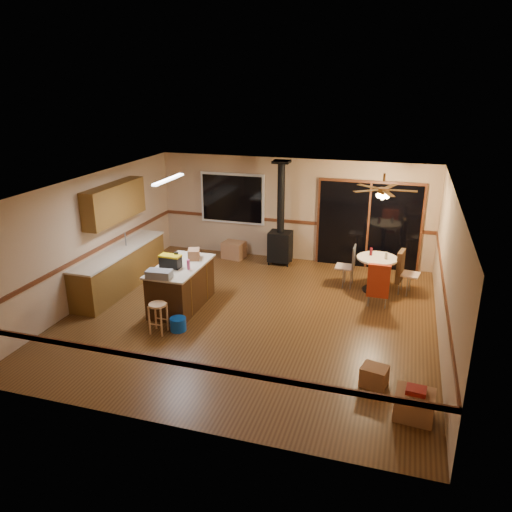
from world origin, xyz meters
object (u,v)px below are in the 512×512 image
at_px(toolbox_grey, 159,274).
at_px(box_corner_b, 374,376).
at_px(wood_stove, 280,236).
at_px(box_corner_a, 414,405).
at_px(blue_bucket, 178,324).
at_px(box_under_window, 234,250).
at_px(chair_near, 379,281).
at_px(kitchen_island, 181,286).
at_px(chair_left, 350,261).
at_px(toolbox_black, 171,262).
at_px(bar_stool, 158,318).
at_px(chair_right, 402,267).
at_px(dining_table, 376,268).

relative_size(toolbox_grey, box_corner_b, 1.24).
height_order(wood_stove, box_corner_a, wood_stove).
distance_m(blue_bucket, box_under_window, 4.10).
height_order(wood_stove, chair_near, wood_stove).
relative_size(wood_stove, box_under_window, 4.64).
xyz_separation_m(kitchen_island, box_corner_a, (4.58, -2.35, -0.26)).
relative_size(wood_stove, chair_near, 3.60).
xyz_separation_m(blue_bucket, chair_left, (2.77, 3.06, 0.46)).
bearing_deg(box_corner_a, toolbox_black, 155.04).
height_order(toolbox_grey, bar_stool, toolbox_grey).
xyz_separation_m(chair_left, box_corner_a, (1.44, -4.43, -0.39)).
distance_m(blue_bucket, box_corner_b, 3.70).
relative_size(toolbox_grey, blue_bucket, 1.57).
xyz_separation_m(wood_stove, box_corner_a, (3.28, -5.40, -0.53)).
bearing_deg(chair_right, wood_stove, 161.41).
height_order(dining_table, box_corner_b, dining_table).
xyz_separation_m(dining_table, box_under_window, (-3.70, 1.13, -0.31)).
distance_m(kitchen_island, box_under_window, 3.11).
bearing_deg(box_under_window, chair_near, -27.89).
distance_m(toolbox_grey, dining_table, 4.70).
bearing_deg(box_corner_b, blue_bucket, 168.47).
bearing_deg(chair_right, dining_table, -171.18).
bearing_deg(chair_near, chair_right, 66.41).
distance_m(box_under_window, box_corner_a, 7.10).
bearing_deg(box_under_window, chair_left, -18.32).
xyz_separation_m(toolbox_black, bar_stool, (0.20, -1.00, -0.72)).
bearing_deg(kitchen_island, blue_bucket, -69.06).
distance_m(kitchen_island, wood_stove, 3.33).
relative_size(blue_bucket, box_under_window, 0.56).
bearing_deg(toolbox_grey, dining_table, 35.12).
xyz_separation_m(toolbox_grey, blue_bucket, (0.47, -0.26, -0.85)).
height_order(blue_bucket, box_corner_b, box_corner_b).
bearing_deg(toolbox_grey, chair_left, 40.80).
relative_size(kitchen_island, dining_table, 1.91).
relative_size(kitchen_island, box_corner_b, 4.38).
distance_m(bar_stool, blue_bucket, 0.39).
xyz_separation_m(kitchen_island, chair_left, (3.15, 2.07, 0.14)).
height_order(toolbox_black, box_corner_b, toolbox_black).
bearing_deg(box_under_window, wood_stove, -2.28).
height_order(wood_stove, toolbox_grey, wood_stove).
xyz_separation_m(toolbox_grey, box_corner_b, (4.09, -1.00, -0.82)).
xyz_separation_m(wood_stove, box_under_window, (-1.26, 0.05, -0.51)).
relative_size(chair_near, box_corner_a, 1.34).
relative_size(kitchen_island, chair_right, 2.40).
bearing_deg(box_under_window, box_corner_b, -50.65).
height_order(box_under_window, box_corner_a, box_under_window).
height_order(chair_near, box_under_window, chair_near).
bearing_deg(dining_table, box_under_window, 163.06).
bearing_deg(kitchen_island, wood_stove, 66.91).
xyz_separation_m(wood_stove, chair_right, (2.96, -1.00, -0.13)).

